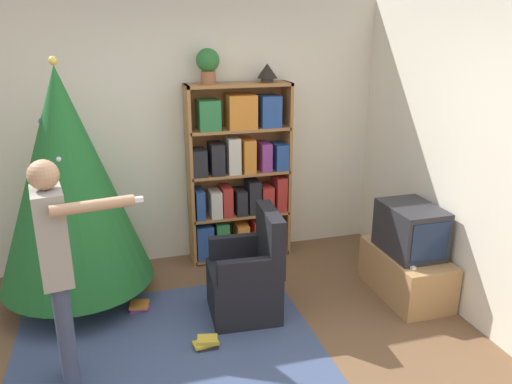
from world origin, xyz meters
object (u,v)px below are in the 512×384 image
bookshelf (240,177)px  armchair (248,279)px  standing_person (57,260)px  potted_plant (208,63)px  television (411,229)px  christmas_tree (68,180)px  table_lamp (267,72)px

bookshelf → armchair: bookshelf is taller
standing_person → potted_plant: size_ratio=4.85×
television → christmas_tree: christmas_tree is taller
christmas_tree → standing_person: (-0.02, -1.15, -0.19)m
television → bookshelf: bearing=135.7°
christmas_tree → bookshelf: bearing=17.3°
potted_plant → television: bearing=-38.4°
christmas_tree → potted_plant: size_ratio=6.46×
armchair → standing_person: (-1.39, -0.54, 0.62)m
television → christmas_tree: bearing=166.0°
television → standing_person: 2.90m
bookshelf → table_lamp: (0.29, 0.01, 1.04)m
standing_person → table_lamp: table_lamp is taller
armchair → standing_person: size_ratio=0.58×
bookshelf → television: bearing=-44.3°
television → table_lamp: size_ratio=2.93×
bookshelf → standing_person: bookshelf is taller
bookshelf → television: bookshelf is taller
television → armchair: 1.49m
armchair → potted_plant: 2.02m
christmas_tree → table_lamp: size_ratio=10.63×
standing_person → table_lamp: (1.90, 1.65, 0.98)m
armchair → potted_plant: potted_plant is taller
armchair → bookshelf: bearing=172.6°
television → potted_plant: (-1.53, 1.21, 1.37)m
bookshelf → television: 1.74m
television → christmas_tree: (-2.83, 0.71, 0.49)m
bookshelf → potted_plant: potted_plant is taller
bookshelf → standing_person: 2.31m
armchair → table_lamp: table_lamp is taller
television → table_lamp: (-0.95, 1.21, 1.28)m
bookshelf → christmas_tree: size_ratio=0.86×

